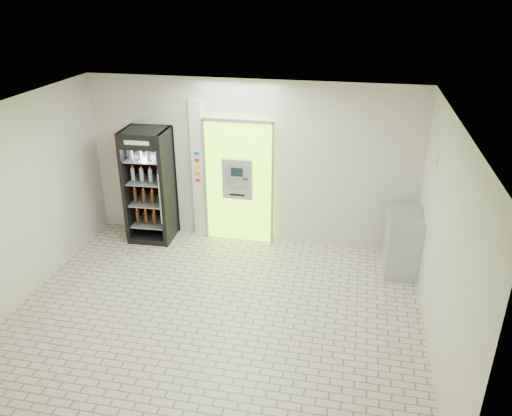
# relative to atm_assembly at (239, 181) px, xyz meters

# --- Properties ---
(ground) EXTENTS (6.00, 6.00, 0.00)m
(ground) POSITION_rel_atm_assembly_xyz_m (0.20, -2.41, -1.17)
(ground) COLOR #C2B3A1
(ground) RESTS_ON ground
(room_shell) EXTENTS (6.00, 6.00, 6.00)m
(room_shell) POSITION_rel_atm_assembly_xyz_m (0.20, -2.41, 0.67)
(room_shell) COLOR beige
(room_shell) RESTS_ON ground
(atm_assembly) EXTENTS (1.30, 0.24, 2.33)m
(atm_assembly) POSITION_rel_atm_assembly_xyz_m (0.00, 0.00, 0.00)
(atm_assembly) COLOR #8FFA14
(atm_assembly) RESTS_ON ground
(pillar) EXTENTS (0.22, 0.11, 2.60)m
(pillar) POSITION_rel_atm_assembly_xyz_m (-0.78, 0.04, 0.13)
(pillar) COLOR silver
(pillar) RESTS_ON ground
(beverage_cooler) EXTENTS (0.83, 0.77, 2.12)m
(beverage_cooler) POSITION_rel_atm_assembly_xyz_m (-1.63, -0.27, -0.15)
(beverage_cooler) COLOR black
(beverage_cooler) RESTS_ON ground
(steel_cabinet) EXTENTS (0.57, 0.82, 1.08)m
(steel_cabinet) POSITION_rel_atm_assembly_xyz_m (2.92, -0.61, -0.63)
(steel_cabinet) COLOR #AAACB1
(steel_cabinet) RESTS_ON ground
(exit_sign) EXTENTS (0.02, 0.22, 0.26)m
(exit_sign) POSITION_rel_atm_assembly_xyz_m (3.19, -1.01, 0.95)
(exit_sign) COLOR white
(exit_sign) RESTS_ON room_shell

